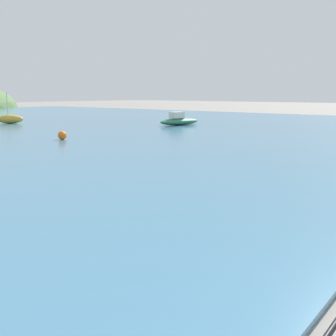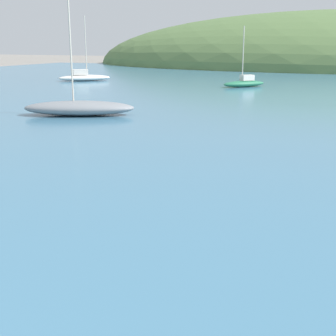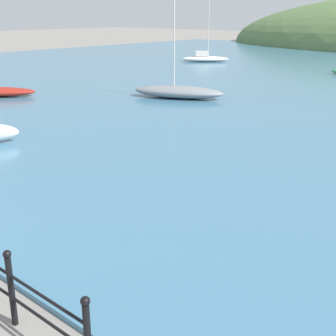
# 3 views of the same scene
# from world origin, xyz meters

# --- Properties ---
(boat_nearest_quay) EXTENTS (3.63, 1.91, 0.96)m
(boat_nearest_quay) POSITION_xyz_m (19.78, 18.39, 0.41)
(boat_nearest_quay) COLOR #287551
(boat_nearest_quay) RESTS_ON water
(boat_red_dinghy) EXTENTS (1.79, 2.13, 2.35)m
(boat_red_dinghy) POSITION_xyz_m (12.76, 29.41, 0.44)
(boat_red_dinghy) COLOR gold
(boat_red_dinghy) RESTS_ON water
(mooring_buoy) EXTENTS (0.44, 0.44, 0.44)m
(mooring_buoy) POSITION_xyz_m (8.77, 17.32, 0.32)
(mooring_buoy) COLOR orange
(mooring_buoy) RESTS_ON water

